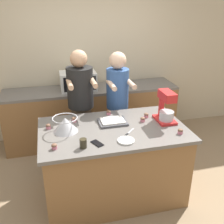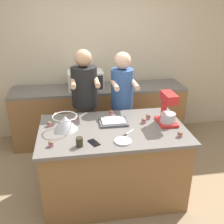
{
  "view_description": "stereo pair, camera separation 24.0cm",
  "coord_description": "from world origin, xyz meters",
  "px_view_note": "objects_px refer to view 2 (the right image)",
  "views": [
    {
      "loc": [
        -0.66,
        -2.57,
        2.27
      ],
      "look_at": [
        0.0,
        0.05,
        1.09
      ],
      "focal_mm": 42.0,
      "sensor_mm": 36.0,
      "label": 1
    },
    {
      "loc": [
        -0.42,
        -2.62,
        2.27
      ],
      "look_at": [
        0.0,
        0.05,
        1.09
      ],
      "focal_mm": 42.0,
      "sensor_mm": 36.0,
      "label": 2
    }
  ],
  "objects_px": {
    "person_right": "(122,106)",
    "microwave_oven": "(86,80)",
    "cupcake_5": "(144,121)",
    "person_left": "(85,108)",
    "knife": "(127,134)",
    "cupcake_0": "(76,118)",
    "small_plate": "(123,141)",
    "cell_phone": "(94,143)",
    "cupcake_6": "(111,112)",
    "baking_tray": "(113,122)",
    "drinking_glass": "(79,142)",
    "mixing_bowl": "(65,122)",
    "cupcake_3": "(49,124)",
    "cupcake_1": "(148,116)",
    "cupcake_2": "(180,134)",
    "cupcake_4": "(51,144)",
    "stand_mixer": "(167,110)"
  },
  "relations": [
    {
      "from": "cupcake_3",
      "to": "cupcake_4",
      "type": "bearing_deg",
      "value": -84.43
    },
    {
      "from": "baking_tray",
      "to": "small_plate",
      "type": "bearing_deg",
      "value": -86.54
    },
    {
      "from": "person_right",
      "to": "cupcake_5",
      "type": "relative_size",
      "value": 28.09
    },
    {
      "from": "person_right",
      "to": "microwave_oven",
      "type": "xyz_separation_m",
      "value": [
        -0.45,
        0.7,
        0.2
      ]
    },
    {
      "from": "person_right",
      "to": "cupcake_5",
      "type": "height_order",
      "value": "person_right"
    },
    {
      "from": "stand_mixer",
      "to": "cell_phone",
      "type": "height_order",
      "value": "stand_mixer"
    },
    {
      "from": "microwave_oven",
      "to": "cupcake_0",
      "type": "relative_size",
      "value": 9.54
    },
    {
      "from": "stand_mixer",
      "to": "cupcake_3",
      "type": "relative_size",
      "value": 6.47
    },
    {
      "from": "knife",
      "to": "person_right",
      "type": "bearing_deg",
      "value": 82.75
    },
    {
      "from": "cupcake_4",
      "to": "cupcake_6",
      "type": "distance_m",
      "value": 0.98
    },
    {
      "from": "knife",
      "to": "cupcake_0",
      "type": "distance_m",
      "value": 0.7
    },
    {
      "from": "drinking_glass",
      "to": "microwave_oven",
      "type": "bearing_deg",
      "value": 84.16
    },
    {
      "from": "drinking_glass",
      "to": "cupcake_1",
      "type": "distance_m",
      "value": 1.01
    },
    {
      "from": "cupcake_1",
      "to": "cupcake_2",
      "type": "relative_size",
      "value": 1.0
    },
    {
      "from": "small_plate",
      "to": "cupcake_5",
      "type": "height_order",
      "value": "cupcake_5"
    },
    {
      "from": "knife",
      "to": "cupcake_3",
      "type": "xyz_separation_m",
      "value": [
        -0.85,
        0.32,
        0.03
      ]
    },
    {
      "from": "small_plate",
      "to": "cupcake_2",
      "type": "bearing_deg",
      "value": 1.69
    },
    {
      "from": "stand_mixer",
      "to": "cupcake_0",
      "type": "relative_size",
      "value": 6.47
    },
    {
      "from": "small_plate",
      "to": "cupcake_3",
      "type": "distance_m",
      "value": 0.91
    },
    {
      "from": "cupcake_5",
      "to": "drinking_glass",
      "type": "bearing_deg",
      "value": -151.59
    },
    {
      "from": "microwave_oven",
      "to": "cell_phone",
      "type": "relative_size",
      "value": 3.46
    },
    {
      "from": "mixing_bowl",
      "to": "cupcake_3",
      "type": "relative_size",
      "value": 4.8
    },
    {
      "from": "cupcake_3",
      "to": "cupcake_5",
      "type": "xyz_separation_m",
      "value": [
        1.1,
        -0.08,
        0.0
      ]
    },
    {
      "from": "knife",
      "to": "cupcake_4",
      "type": "height_order",
      "value": "cupcake_4"
    },
    {
      "from": "stand_mixer",
      "to": "cupcake_2",
      "type": "bearing_deg",
      "value": -85.35
    },
    {
      "from": "drinking_glass",
      "to": "cupcake_0",
      "type": "xyz_separation_m",
      "value": [
        -0.02,
        0.62,
        -0.02
      ]
    },
    {
      "from": "person_left",
      "to": "cupcake_5",
      "type": "height_order",
      "value": "person_left"
    },
    {
      "from": "cell_phone",
      "to": "cupcake_1",
      "type": "distance_m",
      "value": 0.86
    },
    {
      "from": "microwave_oven",
      "to": "cupcake_3",
      "type": "height_order",
      "value": "microwave_oven"
    },
    {
      "from": "small_plate",
      "to": "cupcake_3",
      "type": "bearing_deg",
      "value": 147.49
    },
    {
      "from": "person_left",
      "to": "cupcake_5",
      "type": "bearing_deg",
      "value": -44.12
    },
    {
      "from": "person_left",
      "to": "stand_mixer",
      "type": "xyz_separation_m",
      "value": [
        0.92,
        -0.68,
        0.19
      ]
    },
    {
      "from": "cell_phone",
      "to": "small_plate",
      "type": "xyz_separation_m",
      "value": [
        0.3,
        -0.02,
        0.0
      ]
    },
    {
      "from": "microwave_oven",
      "to": "cupcake_1",
      "type": "xyz_separation_m",
      "value": [
        0.68,
        -1.22,
        -0.13
      ]
    },
    {
      "from": "cupcake_2",
      "to": "cupcake_6",
      "type": "bearing_deg",
      "value": 132.79
    },
    {
      "from": "mixing_bowl",
      "to": "cupcake_1",
      "type": "relative_size",
      "value": 4.8
    },
    {
      "from": "small_plate",
      "to": "cupcake_6",
      "type": "height_order",
      "value": "cupcake_6"
    },
    {
      "from": "microwave_oven",
      "to": "cupcake_2",
      "type": "xyz_separation_m",
      "value": [
        0.89,
        -1.72,
        -0.13
      ]
    },
    {
      "from": "person_right",
      "to": "cupcake_2",
      "type": "height_order",
      "value": "person_right"
    },
    {
      "from": "person_left",
      "to": "cupcake_2",
      "type": "bearing_deg",
      "value": -47.21
    },
    {
      "from": "baking_tray",
      "to": "microwave_oven",
      "type": "height_order",
      "value": "microwave_oven"
    },
    {
      "from": "baking_tray",
      "to": "cupcake_3",
      "type": "distance_m",
      "value": 0.74
    },
    {
      "from": "person_right",
      "to": "person_left",
      "type": "bearing_deg",
      "value": 179.9
    },
    {
      "from": "person_right",
      "to": "cell_phone",
      "type": "bearing_deg",
      "value": -115.7
    },
    {
      "from": "mixing_bowl",
      "to": "baking_tray",
      "type": "distance_m",
      "value": 0.57
    },
    {
      "from": "microwave_oven",
      "to": "knife",
      "type": "height_order",
      "value": "microwave_oven"
    },
    {
      "from": "mixing_bowl",
      "to": "cupcake_2",
      "type": "xyz_separation_m",
      "value": [
        1.2,
        -0.36,
        -0.06
      ]
    },
    {
      "from": "cupcake_3",
      "to": "cupcake_4",
      "type": "height_order",
      "value": "same"
    },
    {
      "from": "cupcake_3",
      "to": "cupcake_5",
      "type": "distance_m",
      "value": 1.1
    },
    {
      "from": "cell_phone",
      "to": "cupcake_6",
      "type": "distance_m",
      "value": 0.74
    }
  ]
}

